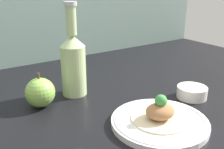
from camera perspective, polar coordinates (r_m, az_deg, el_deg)
The scene contains 6 objects.
ground_plane at distance 79.25cm, azimuth -0.34°, elevation -7.82°, with size 180.00×110.00×4.00cm, color black.
plate at distance 68.68cm, azimuth 10.29°, elevation -10.03°, with size 24.69×24.69×1.83cm.
plated_food at distance 67.42cm, azimuth 10.43°, elevation -8.09°, with size 14.51×14.51×6.83cm.
cider_bottle at distance 82.51cm, azimuth -8.43°, elevation 2.75°, with size 7.79×7.79×29.02cm.
apple at distance 78.42cm, azimuth -15.37°, elevation -3.78°, with size 8.62×8.62×10.27cm.
dipping_bowl at distance 85.79cm, azimuth 17.00°, elevation -3.69°, with size 9.29×9.29×3.59cm.
Camera 1 is at (-38.56, -58.59, 34.91)cm, focal length 42.00 mm.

